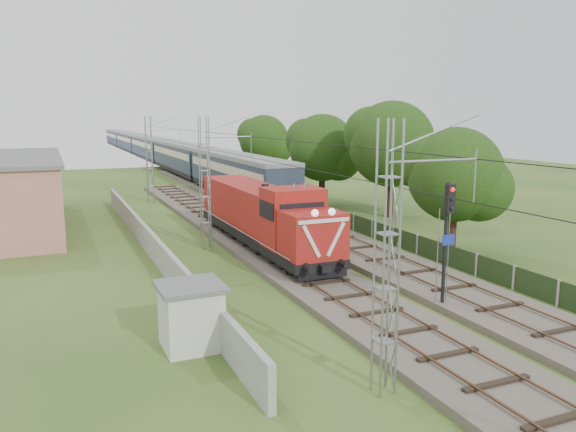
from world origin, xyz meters
name	(u,v)px	position (x,y,z in m)	size (l,w,h in m)	color
ground	(342,299)	(0.00, 0.00, 0.00)	(140.00, 140.00, 0.00)	#2E4A1B
track_main	(282,259)	(0.00, 7.00, 0.18)	(4.20, 70.00, 0.45)	#6B6054
track_side	(278,215)	(5.00, 20.00, 0.18)	(4.20, 80.00, 0.45)	#6B6054
catenary	(206,183)	(-2.95, 12.00, 4.05)	(3.31, 70.00, 8.00)	gray
boundary_wall	(149,241)	(-6.50, 12.00, 0.75)	(0.25, 40.00, 1.50)	#9E9E99
station_building	(0,192)	(-15.00, 24.00, 2.63)	(8.40, 20.40, 5.22)	tan
fence	(445,254)	(8.00, 3.00, 0.60)	(0.12, 32.00, 1.20)	black
locomotive	(262,215)	(0.00, 10.08, 2.20)	(2.93, 16.72, 4.25)	black
coach_rake	(150,147)	(5.00, 79.61, 2.68)	(3.28, 122.49, 3.79)	black
signal_post	(448,223)	(3.27, -2.88, 3.71)	(0.60, 0.46, 5.40)	black
relay_hut	(191,316)	(-7.40, -2.54, 1.17)	(2.27, 2.27, 2.31)	beige
tree_a	(456,176)	(10.00, 4.82, 4.65)	(5.75, 5.48, 7.45)	#3D2319
tree_b	(393,145)	(13.55, 16.77, 5.77)	(7.14, 6.80, 9.26)	#3D2319
tree_c	(323,149)	(11.31, 24.58, 5.14)	(6.36, 6.06, 8.25)	#3D2319
tree_d	(265,140)	(12.80, 43.48, 5.10)	(6.31, 6.01, 8.18)	#3D2319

